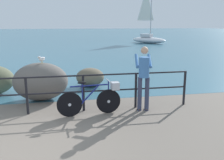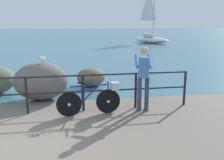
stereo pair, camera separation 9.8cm
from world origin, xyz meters
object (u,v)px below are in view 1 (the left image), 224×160
at_px(person_at_railing, 144,76).
at_px(breakwater_boulder_right, 90,77).
at_px(breakwater_boulder_main, 41,82).
at_px(sailboat, 148,37).
at_px(bicycle, 95,98).
at_px(seagull, 42,59).

relative_size(person_at_railing, breakwater_boulder_right, 1.66).
distance_m(breakwater_boulder_main, sailboat, 22.91).
distance_m(person_at_railing, breakwater_boulder_right, 3.30).
bearing_deg(breakwater_boulder_main, sailboat, 63.01).
bearing_deg(breakwater_boulder_main, bicycle, -46.01).
bearing_deg(breakwater_boulder_main, seagull, -48.86).
distance_m(bicycle, person_at_railing, 1.45).
xyz_separation_m(breakwater_boulder_main, seagull, (0.09, -0.10, 0.73)).
height_order(bicycle, sailboat, sailboat).
distance_m(breakwater_boulder_right, seagull, 2.48).
distance_m(breakwater_boulder_right, sailboat, 20.82).
distance_m(seagull, sailboat, 22.97).
height_order(person_at_railing, seagull, person_at_railing).
bearing_deg(bicycle, sailboat, 63.21).
distance_m(person_at_railing, sailboat, 23.19).
xyz_separation_m(bicycle, seagull, (-1.43, 1.47, 0.87)).
xyz_separation_m(seagull, sailboat, (10.31, 20.52, -0.62)).
distance_m(breakwater_boulder_main, breakwater_boulder_right, 2.28).
relative_size(breakwater_boulder_main, seagull, 5.24).
bearing_deg(sailboat, bicycle, -61.55).
relative_size(person_at_railing, sailboat, 0.29).
bearing_deg(bicycle, seagull, 129.37).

